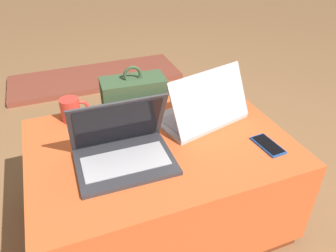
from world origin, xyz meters
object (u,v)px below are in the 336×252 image
laptop_near (123,148)px  coffee_mug (71,110)px  backpack (135,120)px  laptop_far (202,111)px  cell_phone (268,145)px

laptop_near → coffee_mug: size_ratio=2.87×
laptop_near → backpack: laptop_near is taller
laptop_near → coffee_mug: laptop_near is taller
laptop_far → backpack: size_ratio=0.74×
laptop_near → backpack: (0.20, 0.57, -0.26)m
laptop_far → backpack: (-0.19, 0.43, -0.26)m
cell_phone → backpack: (-0.35, 0.69, -0.21)m
laptop_far → coffee_mug: (-0.53, 0.21, 0.00)m
coffee_mug → backpack: bearing=32.8°
laptop_far → backpack: bearing=-80.4°
backpack → coffee_mug: backpack is taller
laptop_far → cell_phone: 0.31m
laptop_far → coffee_mug: 0.57m
coffee_mug → laptop_far: bearing=-21.9°
laptop_far → cell_phone: size_ratio=2.89×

